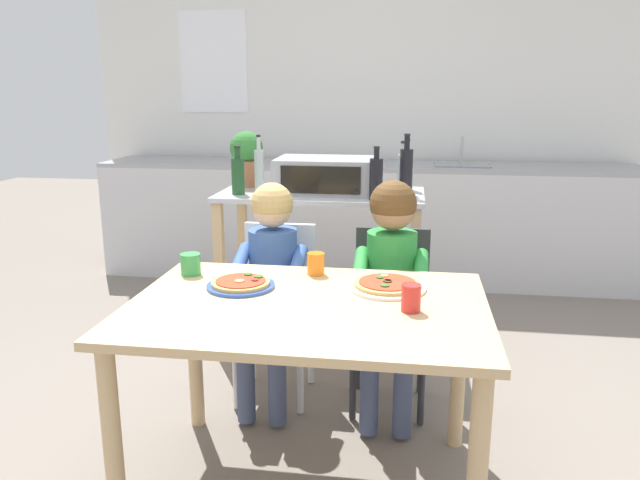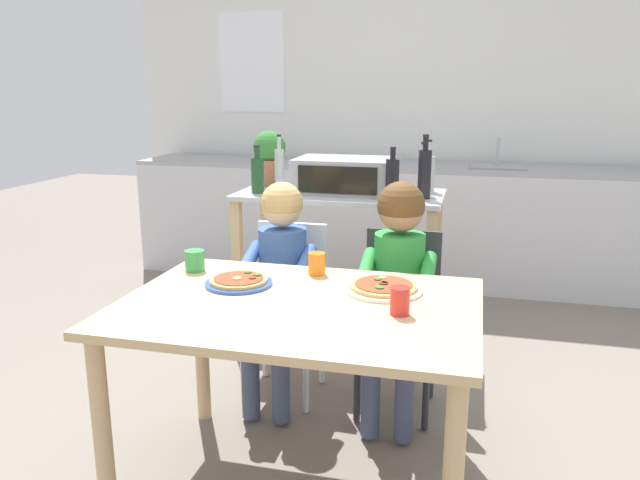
# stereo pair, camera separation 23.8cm
# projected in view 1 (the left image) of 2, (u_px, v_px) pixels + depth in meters

# --- Properties ---
(ground_plane) EXTENTS (12.21, 12.21, 0.00)m
(ground_plane) POSITION_uv_depth(u_px,v_px,m) (344.00, 352.00, 3.48)
(ground_plane) COLOR slate
(back_wall_tiled) EXTENTS (4.51, 0.13, 2.70)m
(back_wall_tiled) POSITION_uv_depth(u_px,v_px,m) (371.00, 100.00, 4.97)
(back_wall_tiled) COLOR white
(back_wall_tiled) RESTS_ON ground
(kitchen_counter) EXTENTS (4.06, 0.60, 1.09)m
(kitchen_counter) POSITION_uv_depth(u_px,v_px,m) (366.00, 221.00, 4.79)
(kitchen_counter) COLOR silver
(kitchen_counter) RESTS_ON ground
(kitchen_island_cart) EXTENTS (1.11, 0.55, 0.90)m
(kitchen_island_cart) POSITION_uv_depth(u_px,v_px,m) (321.00, 245.00, 3.43)
(kitchen_island_cart) COLOR #B7BABF
(kitchen_island_cart) RESTS_ON ground
(toaster_oven) EXTENTS (0.52, 0.37, 0.19)m
(toaster_oven) POSITION_uv_depth(u_px,v_px,m) (325.00, 175.00, 3.34)
(toaster_oven) COLOR #999BA0
(toaster_oven) RESTS_ON kitchen_island_cart
(bottle_squat_spirits) EXTENTS (0.07, 0.07, 0.26)m
(bottle_squat_spirits) POSITION_uv_depth(u_px,v_px,m) (238.00, 175.00, 3.27)
(bottle_squat_spirits) COLOR #1E4723
(bottle_squat_spirits) RESTS_ON kitchen_island_cart
(bottle_clear_vinegar) EXTENTS (0.06, 0.06, 0.28)m
(bottle_clear_vinegar) POSITION_uv_depth(u_px,v_px,m) (403.00, 172.00, 3.31)
(bottle_clear_vinegar) COLOR #ADB7B2
(bottle_clear_vinegar) RESTS_ON kitchen_island_cart
(bottle_dark_olive_oil) EXTENTS (0.07, 0.07, 0.27)m
(bottle_dark_olive_oil) POSITION_uv_depth(u_px,v_px,m) (376.00, 178.00, 3.10)
(bottle_dark_olive_oil) COLOR black
(bottle_dark_olive_oil) RESTS_ON kitchen_island_cart
(bottle_brown_beer) EXTENTS (0.05, 0.05, 0.31)m
(bottle_brown_beer) POSITION_uv_depth(u_px,v_px,m) (259.00, 169.00, 3.36)
(bottle_brown_beer) COLOR #ADB7B2
(bottle_brown_beer) RESTS_ON kitchen_island_cart
(bottle_slim_sauce) EXTENTS (0.07, 0.07, 0.33)m
(bottle_slim_sauce) POSITION_uv_depth(u_px,v_px,m) (406.00, 171.00, 3.19)
(bottle_slim_sauce) COLOR black
(bottle_slim_sauce) RESTS_ON kitchen_island_cart
(bottle_tall_green_wine) EXTENTS (0.07, 0.07, 0.28)m
(bottle_tall_green_wine) POSITION_uv_depth(u_px,v_px,m) (407.00, 171.00, 3.41)
(bottle_tall_green_wine) COLOR #ADB7B2
(bottle_tall_green_wine) RESTS_ON kitchen_island_cart
(potted_herb_plant) EXTENTS (0.19, 0.19, 0.31)m
(potted_herb_plant) POSITION_uv_depth(u_px,v_px,m) (247.00, 157.00, 3.53)
(potted_herb_plant) COLOR #9E5B3D
(potted_herb_plant) RESTS_ON kitchen_island_cart
(dining_table) EXTENTS (1.24, 0.87, 0.73)m
(dining_table) POSITION_uv_depth(u_px,v_px,m) (307.00, 330.00, 2.15)
(dining_table) COLOR tan
(dining_table) RESTS_ON ground
(dining_chair_left) EXTENTS (0.36, 0.36, 0.81)m
(dining_chair_left) POSITION_uv_depth(u_px,v_px,m) (277.00, 298.00, 2.93)
(dining_chair_left) COLOR silver
(dining_chair_left) RESTS_ON ground
(dining_chair_right) EXTENTS (0.36, 0.36, 0.81)m
(dining_chair_right) POSITION_uv_depth(u_px,v_px,m) (391.00, 305.00, 2.84)
(dining_chair_right) COLOR #333338
(dining_chair_right) RESTS_ON ground
(child_in_blue_striped_shirt) EXTENTS (0.32, 0.42, 1.02)m
(child_in_blue_striped_shirt) POSITION_uv_depth(u_px,v_px,m) (270.00, 268.00, 2.77)
(child_in_blue_striped_shirt) COLOR #424C6B
(child_in_blue_striped_shirt) RESTS_ON ground
(child_in_green_shirt) EXTENTS (0.32, 0.42, 1.05)m
(child_in_green_shirt) POSITION_uv_depth(u_px,v_px,m) (391.00, 268.00, 2.68)
(child_in_green_shirt) COLOR #424C6B
(child_in_green_shirt) RESTS_ON ground
(pizza_plate_blue_rimmed) EXTENTS (0.25, 0.25, 0.03)m
(pizza_plate_blue_rimmed) POSITION_uv_depth(u_px,v_px,m) (241.00, 284.00, 2.29)
(pizza_plate_blue_rimmed) COLOR #3356B7
(pizza_plate_blue_rimmed) RESTS_ON dining_table
(pizza_plate_white) EXTENTS (0.29, 0.29, 0.03)m
(pizza_plate_white) POSITION_uv_depth(u_px,v_px,m) (387.00, 285.00, 2.28)
(pizza_plate_white) COLOR white
(pizza_plate_white) RESTS_ON dining_table
(drinking_cup_orange) EXTENTS (0.07, 0.07, 0.09)m
(drinking_cup_orange) POSITION_uv_depth(u_px,v_px,m) (316.00, 264.00, 2.44)
(drinking_cup_orange) COLOR orange
(drinking_cup_orange) RESTS_ON dining_table
(drinking_cup_red) EXTENTS (0.07, 0.07, 0.09)m
(drinking_cup_red) POSITION_uv_depth(u_px,v_px,m) (411.00, 298.00, 2.04)
(drinking_cup_red) COLOR red
(drinking_cup_red) RESTS_ON dining_table
(drinking_cup_green) EXTENTS (0.08, 0.08, 0.09)m
(drinking_cup_green) POSITION_uv_depth(u_px,v_px,m) (191.00, 264.00, 2.44)
(drinking_cup_green) COLOR green
(drinking_cup_green) RESTS_ON dining_table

